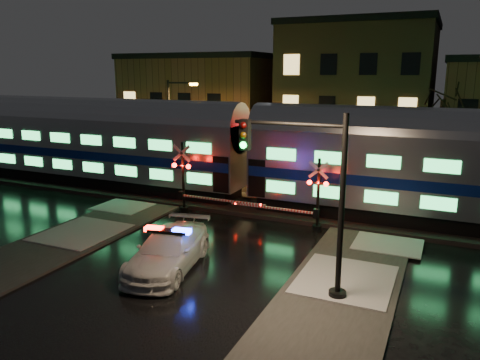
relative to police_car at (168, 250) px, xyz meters
The scene contains 12 objects.
ground 4.76m from the police_car, 85.77° to the left, with size 120.00×120.00×0.00m, color black.
ballast 9.71m from the police_car, 87.95° to the left, with size 90.00×4.20×0.24m, color black.
sidewalk_left 6.34m from the police_car, 167.88° to the right, with size 4.00×20.00×0.12m, color #2D2D2D.
sidewalk_right 7.01m from the police_car, 10.92° to the right, with size 4.00×20.00×0.12m, color #2D2D2D.
building_left 29.76m from the police_car, 115.37° to the left, with size 14.00×10.00×9.00m, color #573222.
building_mid 27.73m from the police_car, 85.07° to the left, with size 12.00×11.00×11.50m, color brown.
train 10.03m from the police_car, 93.48° to the left, with size 51.00×3.12×5.92m.
police_car is the anchor object (origin of this frame).
crossing_signal_right 8.03m from the police_car, 60.76° to the left, with size 5.25×0.63×3.72m.
crossing_signal_left 7.71m from the police_car, 114.32° to the left, with size 5.72×0.65×4.05m.
traffic_light 6.43m from the police_car, ahead, with size 4.24×0.74×6.56m.
streetlight 16.37m from the police_car, 121.33° to the left, with size 2.43×0.25×7.27m.
Camera 1 is at (9.60, -19.71, 7.87)m, focal length 35.00 mm.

